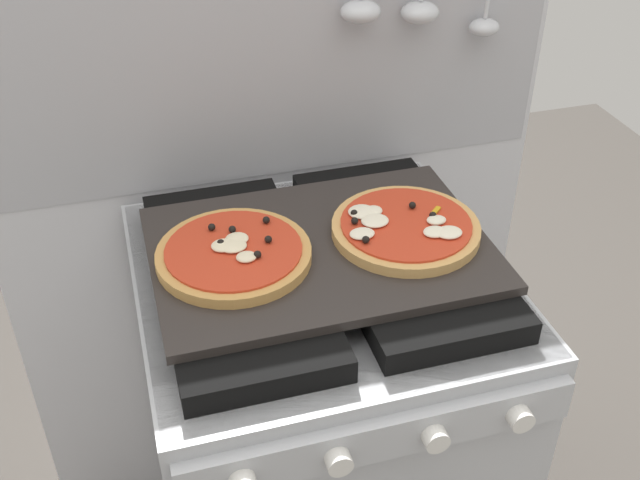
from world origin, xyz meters
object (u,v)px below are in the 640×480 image
object	(u,v)px
pizza_right	(405,228)
baking_tray	(320,249)
stove	(320,439)
pizza_left	(234,254)

from	to	relation	value
pizza_right	baking_tray	bearing A→B (deg)	176.89
stove	baking_tray	xyz separation A→B (m)	(0.00, 0.00, 0.46)
stove	baking_tray	size ratio (longest dim) A/B	1.67
baking_tray	pizza_right	distance (m)	0.14
stove	pizza_left	size ratio (longest dim) A/B	3.70
baking_tray	pizza_right	xyz separation A→B (m)	(0.14, -0.01, 0.02)
pizza_left	pizza_right	world-z (taller)	same
baking_tray	pizza_left	xyz separation A→B (m)	(-0.14, -0.00, 0.02)
stove	pizza_right	size ratio (longest dim) A/B	3.70
stove	baking_tray	distance (m)	0.46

